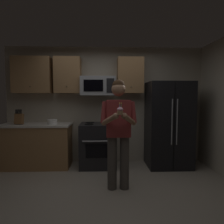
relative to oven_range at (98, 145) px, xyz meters
The scene contains 11 objects.
ground_plane 1.44m from the oven_range, 83.70° to the right, with size 6.00×6.00×0.00m, color #9E9384.
wall_back 0.94m from the oven_range, 69.02° to the left, with size 4.40×0.10×2.60m, color #B7AD99.
oven_range is the anchor object (origin of this frame).
microwave 1.26m from the oven_range, 89.98° to the left, with size 0.74×0.41×0.40m.
refrigerator 1.56m from the oven_range, ahead, with size 0.90×0.75×1.80m.
cabinet_row_upper 1.60m from the oven_range, 163.43° to the left, with size 2.78×0.36×0.76m.
counter_left 1.30m from the oven_range, behind, with size 1.44×0.66×0.92m.
knife_block 1.73m from the oven_range, behind, with size 0.16×0.15×0.32m.
bowl_large_white 1.08m from the oven_range, behind, with size 0.21×0.21×0.10m.
person 1.28m from the oven_range, 72.41° to the right, with size 0.60×0.48×1.76m.
cupcake 1.70m from the oven_range, 76.25° to the right, with size 0.09×0.09×0.17m.
Camera 1 is at (-0.03, -2.96, 1.49)m, focal length 32.82 mm.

